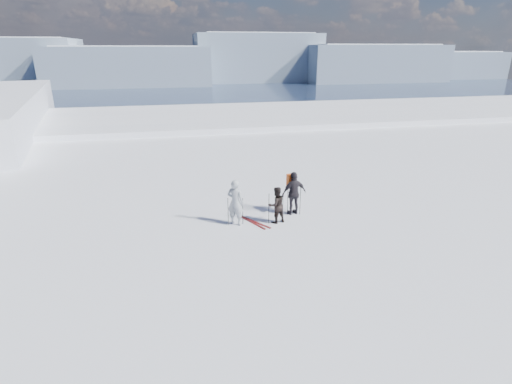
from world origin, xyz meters
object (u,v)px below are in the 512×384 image
skier_grey (235,202)px  skis_loose (254,222)px  skier_pack (294,193)px  skier_dark (276,205)px

skier_grey → skis_loose: size_ratio=1.22×
skier_pack → skis_loose: skier_pack is taller
skier_dark → skis_loose: size_ratio=0.98×
skier_grey → skier_pack: size_ratio=1.01×
skier_dark → skis_loose: skier_dark is taller
skier_dark → skier_grey: bearing=-22.0°
skier_pack → skis_loose: 2.16m
skier_grey → skier_pack: bearing=-134.1°
skier_pack → skis_loose: size_ratio=1.21×
skis_loose → skier_grey: bearing=177.9°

